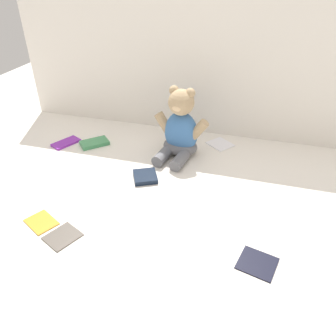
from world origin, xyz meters
TOP-DOWN VIEW (x-y plane):
  - ground_plane at (0.00, 0.00)m, footprint 3.20×3.20m
  - backdrop_drape at (0.00, 0.43)m, footprint 1.82×0.03m
  - teddy_bear at (-0.04, 0.18)m, footprint 0.25×0.24m
  - book_case_0 at (-0.44, 0.15)m, footprint 0.14×0.14m
  - book_case_1 at (-0.57, 0.12)m, footprint 0.11×0.14m
  - book_case_2 at (-0.12, -0.05)m, footprint 0.12×0.13m
  - book_case_3 at (0.33, -0.37)m, footprint 0.12×0.12m
  - book_case_4 at (-0.26, -0.43)m, footprint 0.12×0.13m
  - book_case_5 at (-0.37, -0.39)m, footprint 0.13×0.12m
  - book_case_6 at (0.13, 0.31)m, footprint 0.14×0.14m

SIDE VIEW (x-z plane):
  - ground_plane at x=0.00m, z-range 0.00..0.00m
  - book_case_3 at x=0.33m, z-range 0.00..0.01m
  - book_case_5 at x=-0.37m, z-range 0.00..0.01m
  - book_case_4 at x=-0.26m, z-range 0.00..0.01m
  - book_case_6 at x=0.13m, z-range 0.00..0.01m
  - book_case_1 at x=-0.57m, z-range 0.00..0.01m
  - book_case_0 at x=-0.44m, z-range 0.00..0.02m
  - book_case_2 at x=-0.12m, z-range 0.00..0.02m
  - teddy_bear at x=-0.04m, z-range -0.04..0.26m
  - backdrop_drape at x=0.00m, z-range 0.00..0.64m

